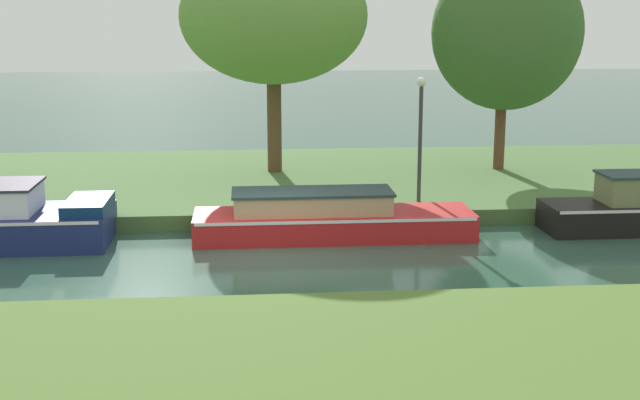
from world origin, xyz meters
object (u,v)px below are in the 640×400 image
lamp_post (420,125)px  mooring_post_near (38,198)px  willow_tree_right (507,32)px  red_barge (329,218)px  willow_tree_centre (274,17)px

lamp_post → mooring_post_near: lamp_post is taller
willow_tree_right → red_barge: bearing=-134.6°
lamp_post → mooring_post_near: size_ratio=4.11×
red_barge → willow_tree_right: willow_tree_right is taller
lamp_post → red_barge: bearing=-143.2°
red_barge → willow_tree_centre: size_ratio=0.98×
willow_tree_centre → mooring_post_near: willow_tree_centre is taller
lamp_post → willow_tree_right: bearing=50.5°
lamp_post → mooring_post_near: (-9.38, -0.60, -1.59)m
mooring_post_near → willow_tree_right: bearing=20.3°
willow_tree_centre → red_barge: bearing=-80.3°
willow_tree_right → willow_tree_centre: bearing=-180.0°
red_barge → mooring_post_near: mooring_post_near is taller
willow_tree_centre → mooring_post_near: bearing=-141.1°
red_barge → mooring_post_near: 7.00m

